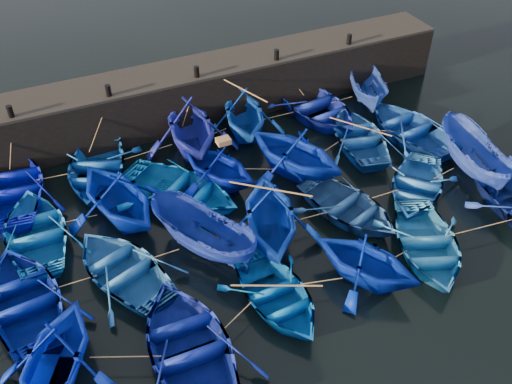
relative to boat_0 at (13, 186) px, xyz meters
name	(u,v)px	position (x,y,z in m)	size (l,w,h in m)	color
ground	(293,258)	(8.69, -7.80, -0.55)	(120.00, 120.00, 0.00)	black
quay_wall	(192,94)	(8.69, 2.70, 0.70)	(26.00, 2.50, 2.50)	black
quay_top	(190,69)	(8.69, 2.70, 2.01)	(26.00, 2.50, 0.12)	black
bollard_0	(10,111)	(0.69, 1.80, 2.32)	(0.24, 0.24, 0.50)	black
bollard_1	(108,91)	(4.69, 1.80, 2.32)	(0.24, 0.24, 0.50)	black
bollard_2	(197,72)	(8.69, 1.80, 2.32)	(0.24, 0.24, 0.50)	black
bollard_3	(277,55)	(12.69, 1.80, 2.32)	(0.24, 0.24, 0.50)	black
bollard_4	(349,39)	(16.69, 1.80, 2.32)	(0.24, 0.24, 0.50)	black
boat_0	(13,186)	(0.00, 0.00, 0.00)	(3.81, 5.33, 1.11)	#010A9F
boat_1	(95,168)	(3.29, -0.14, -0.03)	(3.58, 5.00, 1.04)	#0B4191
boat_2	(190,126)	(7.65, 0.09, 0.73)	(4.21, 4.88, 2.57)	navy
boat_3	(244,113)	(10.31, 0.26, 0.62)	(3.84, 4.45, 2.34)	#0A3DAE
boat_4	(316,107)	(14.09, 0.21, 0.01)	(3.89, 5.44, 1.13)	navy
boat_5	(368,88)	(17.11, 0.29, 0.26)	(1.57, 4.18, 1.62)	#2142A9
boat_6	(36,231)	(0.45, -3.04, -0.05)	(3.47, 4.85, 1.01)	#0D59B5
boat_7	(117,195)	(3.59, -3.15, 0.68)	(4.03, 4.67, 2.46)	#001C9B
boat_8	(180,190)	(6.04, -3.06, -0.01)	(3.76, 5.26, 1.09)	blue
boat_9	(218,165)	(7.81, -2.74, 0.46)	(3.32, 3.85, 2.03)	#00128F
boat_10	(295,151)	(11.03, -3.43, 0.66)	(3.98, 4.62, 2.43)	#021C92
boat_11	(359,136)	(14.70, -2.72, -0.07)	(3.33, 4.66, 0.97)	#1A52A0
boat_12	(410,127)	(17.21, -3.16, -0.03)	(3.61, 5.05, 1.05)	#124392
boat_13	(24,299)	(-0.38, -6.18, -0.03)	(3.59, 5.02, 1.04)	#001177
boat_14	(123,268)	(2.91, -6.19, -0.07)	(3.34, 4.66, 0.97)	#1B589E
boat_15	(202,235)	(5.85, -6.18, 0.34)	(1.73, 4.60, 1.78)	navy
boat_16	(270,215)	(8.34, -6.57, 0.67)	(3.99, 4.63, 2.44)	#062DB1
boat_17	(348,207)	(11.69, -6.67, -0.09)	(3.18, 4.45, 0.92)	navy
boat_18	(416,186)	(14.90, -6.70, -0.10)	(3.13, 4.38, 0.91)	#1C5BB2
boat_19	(473,156)	(17.88, -6.49, 0.34)	(1.73, 4.60, 1.78)	#1E3AA4
boat_20	(54,358)	(0.20, -9.31, 0.55)	(3.60, 4.17, 2.20)	#041EC5
boat_21	(190,345)	(3.94, -10.16, 0.00)	(3.78, 5.29, 1.10)	navy
boat_22	(276,295)	(7.22, -9.43, -0.11)	(3.08, 4.31, 0.89)	#024C9F
boat_23	(367,261)	(10.44, -9.77, 0.45)	(3.29, 3.82, 2.01)	#001A90
boat_24	(427,244)	(13.19, -9.63, -0.07)	(3.34, 4.67, 0.97)	blue
wooden_crate	(223,141)	(8.11, -2.74, 1.59)	(0.54, 0.43, 0.23)	olive
mooring_ropes	(242,165)	(8.80, -2.96, 0.32)	(17.16, 11.90, 2.10)	tan
loose_oars	(290,163)	(10.14, -4.62, 1.14)	(9.74, 11.76, 1.60)	#99724C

